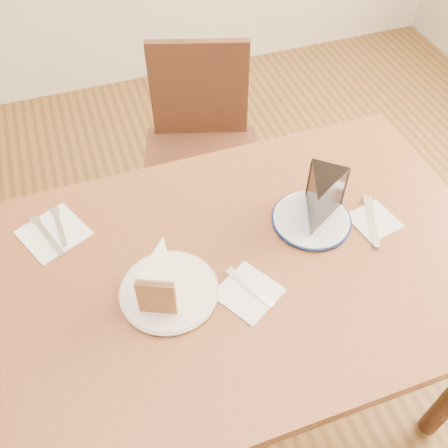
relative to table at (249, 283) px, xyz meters
The scene contains 14 objects.
ground 0.65m from the table, ahead, with size 4.00×4.00×0.00m, color #452B12.
table is the anchor object (origin of this frame).
chair_far 0.74m from the table, 82.85° to the left, with size 0.53×0.53×0.85m.
plate_cream 0.24m from the table, behind, with size 0.22×0.22×0.01m, color white.
plate_navy 0.23m from the table, 18.55° to the left, with size 0.20×0.20×0.01m, color white.
carrot_cake 0.27m from the table, behind, with size 0.08×0.11×0.10m, color beige, non-canonical shape.
chocolate_cake 0.27m from the table, 16.81° to the left, with size 0.09×0.13×0.12m, color black, non-canonical shape.
napkin_cream 0.14m from the table, 114.31° to the right, with size 0.12×0.12×0.00m, color white.
napkin_navy 0.36m from the table, ahead, with size 0.11×0.11×0.00m, color white.
napkin_spare 0.51m from the table, 151.19° to the left, with size 0.14×0.14×0.00m, color white.
fork_cream 0.13m from the table, 112.34° to the right, with size 0.01×0.14×0.00m, color silver.
knife_navy 0.35m from the table, ahead, with size 0.02×0.17×0.00m, color white.
fork_spare 0.50m from the table, 149.16° to the left, with size 0.01×0.14×0.00m, color silver.
knife_spare 0.52m from the table, 152.69° to the left, with size 0.01×0.16×0.00m, color silver.
Camera 1 is at (-0.30, -0.65, 1.72)m, focal length 40.00 mm.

